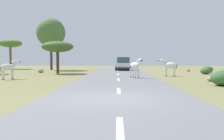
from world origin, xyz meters
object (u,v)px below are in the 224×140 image
Objects in this scene: zebra_1 at (169,66)px; rock_1 at (211,79)px; zebra_0 at (135,66)px; bush_4 at (207,69)px; zebra_2 at (9,67)px; rock_2 at (41,71)px; tree_4 at (10,44)px; car_0 at (124,64)px; tree_3 at (51,33)px; bush_3 at (205,71)px; tree_0 at (58,47)px; rock_3 at (188,70)px; bush_1 at (224,78)px.

zebra_1 reaches higher than rock_1.
zebra_0 is 1.23× the size of bush_4.
rock_2 is (-0.46, 8.61, -0.68)m from zebra_2.
zebra_1 is 26.48m from tree_4.
zebra_0 is 5.66m from rock_1.
car_0 is 11.00m from tree_3.
zebra_1 is at bearing -145.49° from bush_3.
rock_2 is (-2.32, 1.42, -2.58)m from tree_0.
zebra_1 is 2.48× the size of rock_1.
rock_3 is (2.32, 12.96, -0.01)m from rock_1.
bush_4 is (16.22, 1.49, -2.42)m from tree_0.
zebra_2 is at bearing 175.07° from rock_1.
bush_3 is (17.08, 6.49, -0.60)m from zebra_2.
tree_0 is at bearing 116.99° from zebra_2.
zebra_0 is 0.36× the size of car_0.
zebra_2 is at bearing -159.21° from bush_3.
zebra_1 is 0.47× the size of tree_0.
bush_1 reaches higher than rock_2.
tree_4 is 3.58× the size of bush_4.
bush_3 is at bearing -2.63° from tree_0.
zebra_1 is 1.06× the size of zebra_2.
zebra_2 is at bearing -154.36° from bush_4.
rock_2 is at bearing 148.48° from tree_0.
tree_3 is at bearing 128.97° from bush_1.
bush_1 reaches higher than bush_3.
car_0 is 3.02× the size of bush_1.
zebra_2 is 0.33× the size of tree_4.
bush_4 is 3.18× the size of rock_3.
zebra_2 is 18.28m from bush_3.
zebra_0 is 0.34× the size of tree_4.
tree_0 is 3.33× the size of bush_3.
tree_3 reaches higher than bush_4.
tree_4 is at bearing 131.84° from tree_0.
rock_1 is at bearing -133.73° from zebra_1.
zebra_1 is 14.20m from rock_2.
zebra_1 is 0.22× the size of tree_3.
bush_3 is 2.53× the size of rock_3.
bush_4 is (5.30, 5.15, -0.57)m from zebra_1.
bush_3 is at bearing -25.73° from tree_4.
tree_0 is 8.42× the size of rock_3.
bush_4 is 2.00× the size of rock_1.
rock_3 is at bearing -1.69° from zebra_1.
rock_1 is (1.84, -4.78, -0.79)m from zebra_1.
car_0 is 10.96m from rock_2.
rock_3 is at bearing -10.58° from tree_3.
car_0 reaches higher than bush_3.
rock_2 reaches higher than rock_1.
car_0 is 4.35× the size of bush_3.
bush_1 is at bearing -44.87° from tree_4.
tree_3 is at bearing 154.71° from bush_3.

